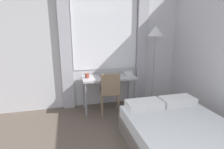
{
  "coord_description": "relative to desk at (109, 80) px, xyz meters",
  "views": [
    {
      "loc": [
        -0.58,
        -0.47,
        1.74
      ],
      "look_at": [
        0.22,
        2.65,
        0.9
      ],
      "focal_mm": 28.0,
      "sensor_mm": 36.0,
      "label": 1
    }
  ],
  "objects": [
    {
      "name": "bed",
      "position": [
        0.67,
        -1.8,
        -0.44
      ],
      "size": [
        1.4,
        1.95,
        0.58
      ],
      "color": "slate",
      "rests_on": "ground_plane"
    },
    {
      "name": "desk_chair",
      "position": [
        -0.03,
        -0.22,
        -0.15
      ],
      "size": [
        0.45,
        0.45,
        0.89
      ],
      "rotation": [
        0.0,
        0.0,
        -0.14
      ],
      "color": "#8C7259",
      "rests_on": "ground_plane"
    },
    {
      "name": "standing_lamp",
      "position": [
        1.02,
        -0.05,
        0.84
      ],
      "size": [
        0.34,
        0.34,
        1.81
      ],
      "color": "#4C4C51",
      "rests_on": "ground_plane"
    },
    {
      "name": "wall_back_with_window",
      "position": [
        -0.22,
        0.34,
        0.68
      ],
      "size": [
        4.98,
        0.13,
        2.7
      ],
      "color": "silver",
      "rests_on": "ground_plane"
    },
    {
      "name": "mug",
      "position": [
        -0.46,
        0.02,
        0.12
      ],
      "size": [
        0.09,
        0.09,
        0.09
      ],
      "color": "#993F33",
      "rests_on": "desk"
    },
    {
      "name": "telephone",
      "position": [
        0.43,
        -0.02,
        0.11
      ],
      "size": [
        0.18,
        0.15,
        0.09
      ],
      "color": "silver",
      "rests_on": "desk"
    },
    {
      "name": "book",
      "position": [
        -0.05,
        0.05,
        0.08
      ],
      "size": [
        0.26,
        0.18,
        0.02
      ],
      "rotation": [
        0.0,
        0.0,
        0.03
      ],
      "color": "#4C4238",
      "rests_on": "desk"
    },
    {
      "name": "desk",
      "position": [
        0.0,
        0.0,
        0.0
      ],
      "size": [
        1.14,
        0.53,
        0.75
      ],
      "color": "#B2B2B7",
      "rests_on": "ground_plane"
    }
  ]
}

